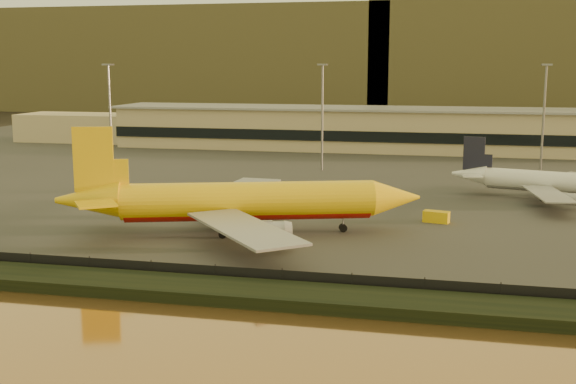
% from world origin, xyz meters
% --- Properties ---
extents(ground, '(900.00, 900.00, 0.00)m').
position_xyz_m(ground, '(0.00, 0.00, 0.00)').
color(ground, black).
rests_on(ground, ground).
extents(embankment, '(320.00, 7.00, 1.40)m').
position_xyz_m(embankment, '(0.00, -17.00, 0.70)').
color(embankment, black).
rests_on(embankment, ground).
extents(tarmac, '(320.00, 220.00, 0.20)m').
position_xyz_m(tarmac, '(0.00, 95.00, 0.10)').
color(tarmac, '#2D2D2D').
rests_on(tarmac, ground).
extents(perimeter_fence, '(300.00, 0.05, 2.20)m').
position_xyz_m(perimeter_fence, '(0.00, -13.00, 1.30)').
color(perimeter_fence, black).
rests_on(perimeter_fence, tarmac).
extents(terminal_building, '(202.00, 25.00, 12.60)m').
position_xyz_m(terminal_building, '(-14.52, 125.55, 6.25)').
color(terminal_building, '#C5B088').
rests_on(terminal_building, tarmac).
extents(apron_light_masts, '(152.20, 12.20, 25.40)m').
position_xyz_m(apron_light_masts, '(15.00, 75.00, 15.70)').
color(apron_light_masts, slate).
rests_on(apron_light_masts, tarmac).
extents(distant_hills, '(470.00, 160.00, 70.00)m').
position_xyz_m(distant_hills, '(-20.74, 340.00, 31.39)').
color(distant_hills, brown).
rests_on(distant_hills, ground).
extents(dhl_cargo_jet, '(53.66, 51.17, 16.38)m').
position_xyz_m(dhl_cargo_jet, '(-10.11, 12.00, 5.09)').
color(dhl_cargo_jet, '#E9B80C').
rests_on(dhl_cargo_jet, tarmac).
extents(white_narrowbody_jet, '(39.05, 37.38, 11.34)m').
position_xyz_m(white_narrowbody_jet, '(39.80, 50.91, 3.59)').
color(white_narrowbody_jet, silver).
rests_on(white_narrowbody_jet, tarmac).
extents(gse_vehicle_yellow, '(4.41, 2.71, 1.85)m').
position_xyz_m(gse_vehicle_yellow, '(18.37, 26.66, 1.12)').
color(gse_vehicle_yellow, '#E9B80C').
rests_on(gse_vehicle_yellow, tarmac).
extents(gse_vehicle_white, '(4.40, 2.94, 1.82)m').
position_xyz_m(gse_vehicle_white, '(-29.27, 36.84, 1.11)').
color(gse_vehicle_white, silver).
rests_on(gse_vehicle_white, tarmac).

